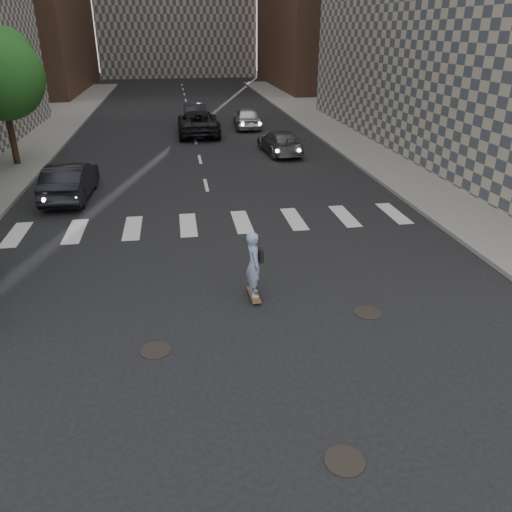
{
  "coord_description": "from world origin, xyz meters",
  "views": [
    {
      "loc": [
        -1.24,
        -8.35,
        6.61
      ],
      "look_at": [
        0.59,
        3.09,
        1.3
      ],
      "focal_mm": 35.0,
      "sensor_mm": 36.0,
      "label": 1
    }
  ],
  "objects_px": {
    "traffic_car_c": "(198,123)",
    "traffic_car_d": "(247,117)",
    "traffic_car_e": "(195,113)",
    "traffic_car_a": "(70,181)",
    "skateboarder": "(254,264)",
    "tree_c": "(1,72)",
    "traffic_car_b": "(280,142)"
  },
  "relations": [
    {
      "from": "traffic_car_c",
      "to": "traffic_car_d",
      "type": "xyz_separation_m",
      "value": [
        3.59,
        2.0,
        -0.05
      ]
    },
    {
      "from": "traffic_car_d",
      "to": "traffic_car_e",
      "type": "bearing_deg",
      "value": -29.47
    },
    {
      "from": "traffic_car_a",
      "to": "traffic_car_c",
      "type": "distance_m",
      "value": 14.35
    },
    {
      "from": "skateboarder",
      "to": "traffic_car_c",
      "type": "distance_m",
      "value": 22.76
    },
    {
      "from": "tree_c",
      "to": "traffic_car_d",
      "type": "bearing_deg",
      "value": 33.56
    },
    {
      "from": "skateboarder",
      "to": "traffic_car_c",
      "type": "xyz_separation_m",
      "value": [
        -0.24,
        22.76,
        -0.19
      ]
    },
    {
      "from": "traffic_car_b",
      "to": "traffic_car_e",
      "type": "height_order",
      "value": "traffic_car_e"
    },
    {
      "from": "traffic_car_c",
      "to": "traffic_car_b",
      "type": "bearing_deg",
      "value": 124.92
    },
    {
      "from": "tree_c",
      "to": "traffic_car_b",
      "type": "xyz_separation_m",
      "value": [
        14.1,
        0.6,
        -3.99
      ]
    },
    {
      "from": "traffic_car_a",
      "to": "traffic_car_e",
      "type": "relative_size",
      "value": 1.0
    },
    {
      "from": "tree_c",
      "to": "traffic_car_d",
      "type": "distance_m",
      "value": 16.5
    },
    {
      "from": "traffic_car_c",
      "to": "traffic_car_d",
      "type": "bearing_deg",
      "value": -150.61
    },
    {
      "from": "traffic_car_a",
      "to": "skateboarder",
      "type": "bearing_deg",
      "value": 125.06
    },
    {
      "from": "skateboarder",
      "to": "traffic_car_b",
      "type": "xyz_separation_m",
      "value": [
        4.08,
        16.5,
        -0.34
      ]
    },
    {
      "from": "skateboarder",
      "to": "traffic_car_c",
      "type": "bearing_deg",
      "value": 88.44
    },
    {
      "from": "traffic_car_a",
      "to": "traffic_car_b",
      "type": "height_order",
      "value": "traffic_car_a"
    },
    {
      "from": "tree_c",
      "to": "traffic_car_a",
      "type": "relative_size",
      "value": 1.43
    },
    {
      "from": "traffic_car_a",
      "to": "traffic_car_c",
      "type": "relative_size",
      "value": 0.8
    },
    {
      "from": "traffic_car_c",
      "to": "skateboarder",
      "type": "bearing_deg",
      "value": 90.88
    },
    {
      "from": "traffic_car_c",
      "to": "tree_c",
      "type": "bearing_deg",
      "value": 35.36
    },
    {
      "from": "traffic_car_a",
      "to": "traffic_car_b",
      "type": "xyz_separation_m",
      "value": [
        10.39,
        6.74,
        -0.11
      ]
    },
    {
      "from": "skateboarder",
      "to": "traffic_car_c",
      "type": "height_order",
      "value": "skateboarder"
    },
    {
      "from": "tree_c",
      "to": "skateboarder",
      "type": "relative_size",
      "value": 3.49
    },
    {
      "from": "traffic_car_b",
      "to": "traffic_car_a",
      "type": "bearing_deg",
      "value": 28.35
    },
    {
      "from": "tree_c",
      "to": "traffic_car_e",
      "type": "xyz_separation_m",
      "value": [
        9.75,
        11.19,
        -3.88
      ]
    },
    {
      "from": "tree_c",
      "to": "traffic_car_c",
      "type": "distance_m",
      "value": 12.54
    },
    {
      "from": "traffic_car_d",
      "to": "tree_c",
      "type": "bearing_deg",
      "value": 36.83
    },
    {
      "from": "traffic_car_e",
      "to": "traffic_car_c",
      "type": "bearing_deg",
      "value": 90.82
    },
    {
      "from": "traffic_car_e",
      "to": "traffic_car_a",
      "type": "bearing_deg",
      "value": 71.29
    },
    {
      "from": "traffic_car_d",
      "to": "traffic_car_a",
      "type": "bearing_deg",
      "value": 60.5
    },
    {
      "from": "tree_c",
      "to": "traffic_car_c",
      "type": "bearing_deg",
      "value": 35.08
    },
    {
      "from": "traffic_car_a",
      "to": "traffic_car_d",
      "type": "distance_m",
      "value": 17.84
    }
  ]
}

